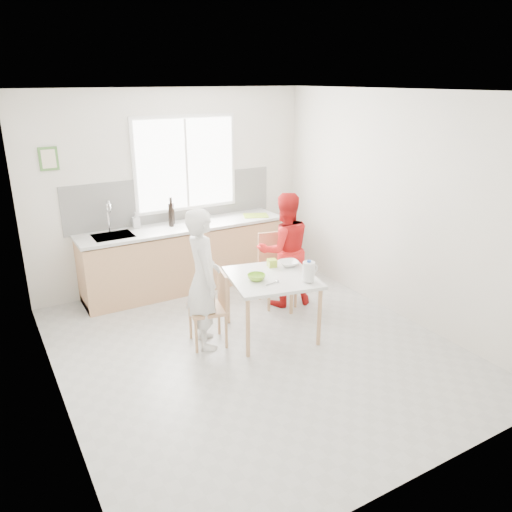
% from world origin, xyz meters
% --- Properties ---
extents(ground, '(4.50, 4.50, 0.00)m').
position_xyz_m(ground, '(0.00, 0.00, 0.00)').
color(ground, '#B7B7B2').
rests_on(ground, ground).
extents(room_shell, '(4.50, 4.50, 4.50)m').
position_xyz_m(room_shell, '(0.00, 0.00, 1.64)').
color(room_shell, silver).
rests_on(room_shell, ground).
extents(window, '(1.50, 0.06, 1.30)m').
position_xyz_m(window, '(0.20, 2.23, 1.70)').
color(window, white).
rests_on(window, room_shell).
extents(backsplash, '(3.00, 0.02, 0.65)m').
position_xyz_m(backsplash, '(0.00, 2.24, 1.23)').
color(backsplash, white).
rests_on(backsplash, room_shell).
extents(picture_frame, '(0.22, 0.03, 0.28)m').
position_xyz_m(picture_frame, '(-1.55, 2.23, 1.90)').
color(picture_frame, '#4A7F3A').
rests_on(picture_frame, room_shell).
extents(kitchen_counter, '(2.84, 0.64, 1.37)m').
position_xyz_m(kitchen_counter, '(-0.00, 1.95, 0.42)').
color(kitchen_counter, tan).
rests_on(kitchen_counter, ground).
extents(dining_table, '(1.11, 1.11, 0.72)m').
position_xyz_m(dining_table, '(0.34, 0.19, 0.64)').
color(dining_table, silver).
rests_on(dining_table, ground).
extents(chair_left, '(0.46, 0.46, 0.84)m').
position_xyz_m(chair_left, '(-0.33, 0.34, 0.46)').
color(chair_left, tan).
rests_on(chair_left, ground).
extents(chair_far, '(0.51, 0.51, 0.93)m').
position_xyz_m(chair_far, '(0.86, 0.92, 0.51)').
color(chair_far, tan).
rests_on(chair_far, ground).
extents(person_white, '(0.49, 0.64, 1.56)m').
position_xyz_m(person_white, '(-0.42, 0.36, 0.78)').
color(person_white, white).
rests_on(person_white, ground).
extents(person_red, '(0.82, 0.70, 1.48)m').
position_xyz_m(person_red, '(0.92, 0.83, 0.74)').
color(person_red, red).
rests_on(person_red, ground).
extents(bowl_green, '(0.24, 0.24, 0.06)m').
position_xyz_m(bowl_green, '(0.14, 0.19, 0.75)').
color(bowl_green, '#85C62D').
rests_on(bowl_green, dining_table).
extents(bowl_white, '(0.27, 0.27, 0.06)m').
position_xyz_m(bowl_white, '(0.69, 0.37, 0.75)').
color(bowl_white, white).
rests_on(bowl_white, dining_table).
extents(milk_jug, '(0.18, 0.13, 0.23)m').
position_xyz_m(milk_jug, '(0.60, -0.15, 0.84)').
color(milk_jug, white).
rests_on(milk_jug, dining_table).
extents(green_box, '(0.12, 0.12, 0.09)m').
position_xyz_m(green_box, '(0.50, 0.45, 0.76)').
color(green_box, '#A2C22C').
rests_on(green_box, dining_table).
extents(spoon, '(0.16, 0.03, 0.01)m').
position_xyz_m(spoon, '(0.22, -0.00, 0.73)').
color(spoon, '#A5A5AA').
rests_on(spoon, dining_table).
extents(cutting_board, '(0.42, 0.36, 0.01)m').
position_xyz_m(cutting_board, '(1.10, 1.87, 0.93)').
color(cutting_board, '#9DC62D').
rests_on(cutting_board, kitchen_counter).
extents(wine_bottle_a, '(0.07, 0.07, 0.32)m').
position_xyz_m(wine_bottle_a, '(-0.15, 1.98, 1.08)').
color(wine_bottle_a, black).
rests_on(wine_bottle_a, kitchen_counter).
extents(wine_bottle_b, '(0.07, 0.07, 0.30)m').
position_xyz_m(wine_bottle_b, '(-0.09, 2.09, 1.07)').
color(wine_bottle_b, black).
rests_on(wine_bottle_b, kitchen_counter).
extents(jar_amber, '(0.06, 0.06, 0.16)m').
position_xyz_m(jar_amber, '(0.22, 1.97, 1.00)').
color(jar_amber, brown).
rests_on(jar_amber, kitchen_counter).
extents(soap_bottle, '(0.11, 0.11, 0.21)m').
position_xyz_m(soap_bottle, '(-0.58, 2.15, 1.03)').
color(soap_bottle, '#999999').
rests_on(soap_bottle, kitchen_counter).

